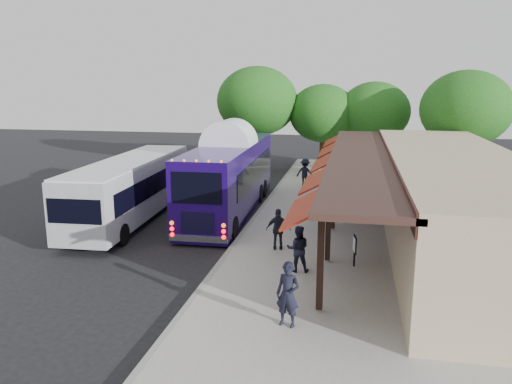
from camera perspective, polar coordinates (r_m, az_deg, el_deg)
The scene contains 15 objects.
ground at distance 18.69m, azimuth -3.62°, elevation -7.60°, with size 90.00×90.00×0.00m, color black.
sidewalk at distance 21.90m, azimuth 11.93°, elevation -4.62°, with size 10.00×40.00×0.15m, color #9E9B93.
curb at distance 22.36m, azimuth -0.88°, elevation -3.99°, with size 0.20×40.00×0.16m, color gray.
station_shelter at distance 21.79m, azimuth 21.06°, elevation -0.46°, with size 8.15×20.00×3.60m.
coach_bus at distance 24.74m, azimuth -3.02°, elevation 2.12°, with size 2.71×11.59×3.68m.
city_bus at distance 24.17m, azimuth -14.04°, elevation 0.61°, with size 2.87×10.88×2.90m.
ped_a at distance 13.21m, azimuth 3.66°, elevation -11.61°, with size 0.64×0.42×1.74m, color black.
ped_b at distance 16.86m, azimuth 4.82°, elevation -6.47°, with size 0.77×0.60×1.59m, color black.
ped_c at distance 18.96m, azimuth 2.59°, elevation -4.28°, with size 0.93×0.39×1.59m, color black.
ped_d at distance 30.49m, azimuth 5.63°, elevation 2.21°, with size 1.12×0.64×1.73m, color black.
sign_board at distance 17.58m, azimuth 11.22°, elevation -6.06°, with size 0.13×0.50×1.09m.
tree_left at distance 36.92m, azimuth 7.66°, elevation 8.90°, with size 4.92×4.92×6.29m.
tree_mid at distance 36.99m, azimuth 13.38°, elevation 8.87°, with size 5.05×5.05×6.47m.
tree_right at distance 34.04m, azimuth 22.85°, elevation 8.75°, with size 5.60×5.60×7.17m.
tree_far at distance 36.96m, azimuth 0.15°, elevation 10.34°, with size 5.91×5.91×7.57m.
Camera 1 is at (4.56, -16.96, 6.39)m, focal length 35.00 mm.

